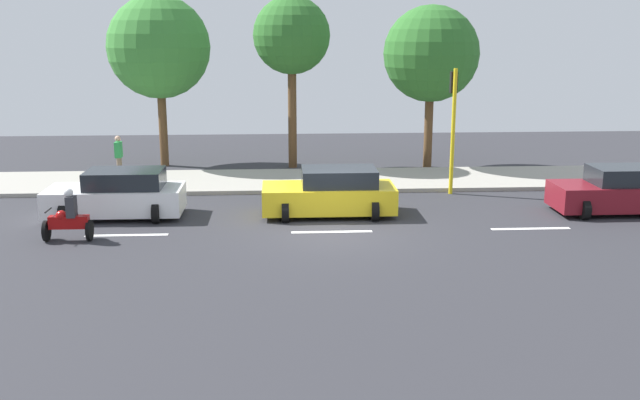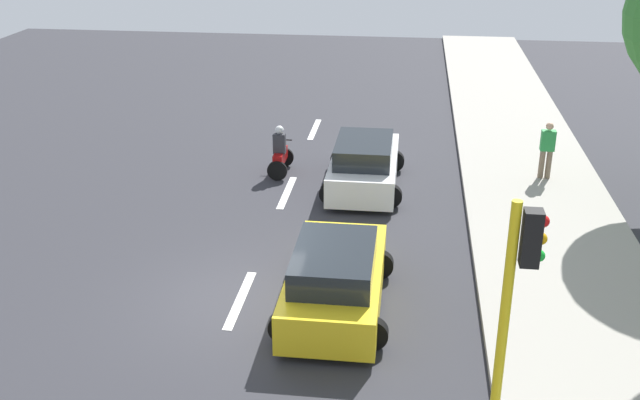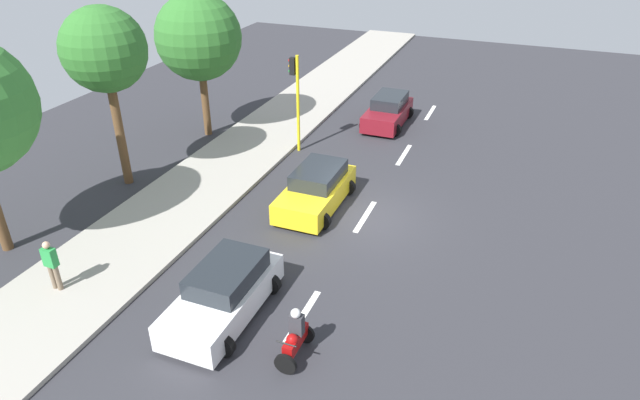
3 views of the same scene
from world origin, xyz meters
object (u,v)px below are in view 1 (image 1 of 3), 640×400
motorcycle (68,219)px  street_tree_north (159,47)px  car_maroon (618,191)px  traffic_light_corner (453,113)px  street_tree_south (431,54)px  car_yellow_cab (331,193)px  car_white (118,195)px  pedestrian_near_signal (119,156)px  street_tree_center (292,37)px

motorcycle → street_tree_north: (11.22, -0.97, 4.42)m
car_maroon → traffic_light_corner: (3.08, 4.77, 2.22)m
street_tree_south → car_maroon: bearing=-150.2°
car_yellow_cab → car_white: 6.79m
street_tree_north → car_yellow_cab: bearing=-142.8°
traffic_light_corner → street_tree_south: street_tree_south is taller
car_yellow_cab → traffic_light_corner: (2.81, -4.56, 2.22)m
motorcycle → pedestrian_near_signal: (7.80, 0.22, 0.42)m
car_maroon → car_white: same height
car_maroon → traffic_light_corner: 6.10m
pedestrian_near_signal → car_white: bearing=-168.6°
street_tree_center → street_tree_north: size_ratio=0.99×
street_tree_center → car_white: bearing=144.3°
car_yellow_cab → street_tree_center: 9.46m
street_tree_center → car_yellow_cab: bearing=-172.5°
car_white → motorcycle: motorcycle is taller
car_maroon → traffic_light_corner: size_ratio=0.89×
car_white → motorcycle: size_ratio=2.78×
motorcycle → traffic_light_corner: traffic_light_corner is taller
car_white → pedestrian_near_signal: (5.22, 1.05, 0.35)m
car_white → motorcycle: (-2.58, 0.83, -0.07)m
motorcycle → pedestrian_near_signal: 7.82m
motorcycle → street_tree_south: (10.24, -12.35, 4.15)m
motorcycle → street_tree_center: 13.35m
motorcycle → street_tree_center: (10.56, -6.55, 4.87)m
pedestrian_near_signal → street_tree_south: (2.44, -12.58, 3.74)m
car_yellow_cab → street_tree_north: 11.81m
car_yellow_cab → street_tree_south: (7.77, -4.74, 4.08)m
car_maroon → motorcycle: motorcycle is taller
street_tree_south → street_tree_center: street_tree_center is taller
traffic_light_corner → street_tree_south: (4.95, -0.18, 1.87)m
street_tree_north → car_maroon: bearing=-119.4°
car_white → street_tree_north: 9.67m
car_maroon → pedestrian_near_signal: bearing=71.9°
car_yellow_cab → traffic_light_corner: size_ratio=0.94×
street_tree_center → street_tree_south: bearing=-93.2°
pedestrian_near_signal → motorcycle: bearing=-178.4°
pedestrian_near_signal → street_tree_north: street_tree_north is taller
car_yellow_cab → car_white: (0.11, 6.79, -0.00)m
car_yellow_cab → street_tree_north: size_ratio=0.58×
traffic_light_corner → street_tree_center: (5.27, 5.63, 2.58)m
street_tree_north → car_white: bearing=179.0°
pedestrian_near_signal → street_tree_center: 8.56m
motorcycle → pedestrian_near_signal: bearing=1.6°
car_white → street_tree_center: (7.98, -5.72, 4.80)m
street_tree_center → street_tree_north: 5.63m
street_tree_north → street_tree_south: bearing=-94.9°
traffic_light_corner → car_maroon: bearing=-122.9°
pedestrian_near_signal → street_tree_center: size_ratio=0.24×
car_maroon → street_tree_north: (9.02, 15.98, 4.35)m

